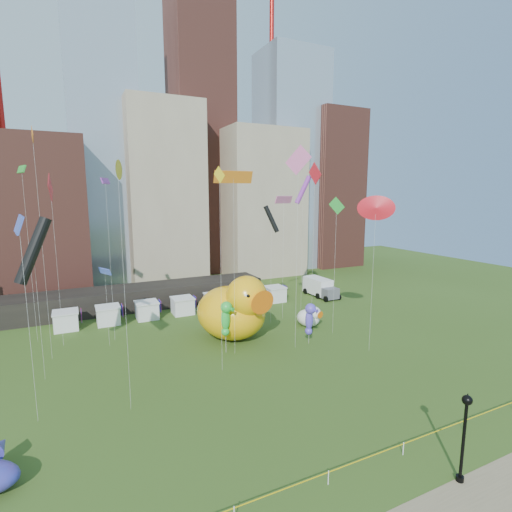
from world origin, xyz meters
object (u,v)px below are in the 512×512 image
lamppost (465,428)px  small_duck (310,317)px  big_duck (234,309)px  seahorse_purple (310,316)px  box_truck (320,287)px  seahorse_green (226,316)px

lamppost → small_duck: bearing=75.1°
big_duck → seahorse_purple: size_ratio=2.37×
box_truck → small_duck: bearing=-131.4°
small_duck → lamppost: lamppost is taller
seahorse_green → lamppost: (5.66, -23.65, -0.71)m
seahorse_purple → box_truck: bearing=32.0°
big_duck → box_truck: (20.37, 11.73, -2.13)m
box_truck → big_duck: bearing=-151.6°
lamppost → big_duck: bearing=97.0°
seahorse_green → box_truck: (22.71, 15.04, -2.63)m
box_truck → seahorse_purple: bearing=-129.7°
lamppost → seahorse_purple: bearing=80.1°
seahorse_purple → lamppost: bearing=-119.7°
big_duck → lamppost: size_ratio=2.00×
seahorse_purple → big_duck: bearing=124.7°
big_duck → small_duck: big_duck is taller
small_duck → seahorse_purple: seahorse_purple is taller
seahorse_purple → lamppost: (-3.81, -21.88, 0.20)m
seahorse_green → box_truck: size_ratio=0.81×
small_duck → box_truck: box_truck is taller
small_duck → box_truck: 15.52m
seahorse_green → seahorse_purple: size_ratio=1.20×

